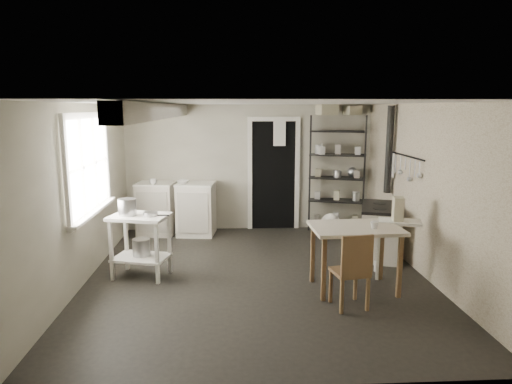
{
  "coord_description": "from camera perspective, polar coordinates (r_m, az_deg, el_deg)",
  "views": [
    {
      "loc": [
        -0.35,
        -5.84,
        2.24
      ],
      "look_at": [
        0.0,
        0.3,
        1.1
      ],
      "focal_mm": 32.0,
      "sensor_mm": 36.0,
      "label": 1
    }
  ],
  "objects": [
    {
      "name": "floor",
      "position": [
        6.27,
        0.16,
        -10.45
      ],
      "size": [
        5.0,
        5.0,
        0.0
      ],
      "primitive_type": "plane",
      "color": "black",
      "rests_on": "ground"
    },
    {
      "name": "ceiling",
      "position": [
        5.85,
        0.17,
        11.09
      ],
      "size": [
        5.0,
        5.0,
        0.0
      ],
      "primitive_type": "plane",
      "rotation": [
        3.14,
        0.0,
        0.0
      ],
      "color": "silver",
      "rests_on": "wall_back"
    },
    {
      "name": "wall_back",
      "position": [
        8.42,
        -0.86,
        3.05
      ],
      "size": [
        4.5,
        0.02,
        2.3
      ],
      "primitive_type": "cube",
      "color": "#B6B09B",
      "rests_on": "ground"
    },
    {
      "name": "wall_front",
      "position": [
        3.53,
        2.62,
        -7.46
      ],
      "size": [
        4.5,
        0.02,
        2.3
      ],
      "primitive_type": "cube",
      "color": "#B6B09B",
      "rests_on": "ground"
    },
    {
      "name": "wall_left",
      "position": [
        6.24,
        -20.93,
        -0.26
      ],
      "size": [
        0.02,
        5.0,
        2.3
      ],
      "primitive_type": "cube",
      "color": "#B6B09B",
      "rests_on": "ground"
    },
    {
      "name": "wall_right",
      "position": [
        6.49,
        20.42,
        0.16
      ],
      "size": [
        0.02,
        5.0,
        2.3
      ],
      "primitive_type": "cube",
      "color": "#B6B09B",
      "rests_on": "ground"
    },
    {
      "name": "window",
      "position": [
        6.37,
        -20.35,
        3.17
      ],
      "size": [
        0.12,
        1.76,
        1.28
      ],
      "primitive_type": null,
      "color": "white",
      "rests_on": "wall_left"
    },
    {
      "name": "doorway",
      "position": [
        8.44,
        2.21,
        2.04
      ],
      "size": [
        0.96,
        0.1,
        2.08
      ],
      "primitive_type": null,
      "color": "white",
      "rests_on": "ground"
    },
    {
      "name": "ceiling_beam",
      "position": [
        5.9,
        -11.71,
        9.9
      ],
      "size": [
        0.18,
        5.0,
        0.18
      ],
      "primitive_type": null,
      "color": "white",
      "rests_on": "ceiling"
    },
    {
      "name": "wallpaper_panel",
      "position": [
        6.48,
        20.34,
        0.16
      ],
      "size": [
        0.01,
        5.0,
        2.3
      ],
      "primitive_type": null,
      "color": "beige",
      "rests_on": "wall_right"
    },
    {
      "name": "utensil_rail",
      "position": [
        6.96,
        18.21,
        4.28
      ],
      "size": [
        0.06,
        1.2,
        0.44
      ],
      "primitive_type": null,
      "color": "#ACACAF",
      "rests_on": "wall_right"
    },
    {
      "name": "prep_table",
      "position": [
        6.32,
        -14.18,
        -6.76
      ],
      "size": [
        0.85,
        0.7,
        0.85
      ],
      "primitive_type": null,
      "rotation": [
        0.0,
        0.0,
        -0.25
      ],
      "color": "white",
      "rests_on": "ground"
    },
    {
      "name": "stockpot",
      "position": [
        6.22,
        -15.79,
        -1.97
      ],
      "size": [
        0.29,
        0.29,
        0.25
      ],
      "primitive_type": "cylinder",
      "rotation": [
        0.0,
        0.0,
        -0.26
      ],
      "color": "#ACACAF",
      "rests_on": "prep_table"
    },
    {
      "name": "saucepan",
      "position": [
        6.12,
        -13.04,
        -2.9
      ],
      "size": [
        0.23,
        0.23,
        0.1
      ],
      "primitive_type": "cylinder",
      "rotation": [
        0.0,
        0.0,
        0.27
      ],
      "color": "#ACACAF",
      "rests_on": "prep_table"
    },
    {
      "name": "bucket",
      "position": [
        6.36,
        -14.13,
        -6.8
      ],
      "size": [
        0.3,
        0.3,
        0.25
      ],
      "primitive_type": "cylinder",
      "rotation": [
        0.0,
        0.0,
        -0.36
      ],
      "color": "#ACACAF",
      "rests_on": "prep_table"
    },
    {
      "name": "base_cabinets",
      "position": [
        8.27,
        -9.9,
        -2.09
      ],
      "size": [
        1.49,
        0.78,
        0.94
      ],
      "primitive_type": null,
      "rotation": [
        0.0,
        0.0,
        -0.12
      ],
      "color": "beige",
      "rests_on": "ground"
    },
    {
      "name": "mixing_bowl",
      "position": [
        8.1,
        -9.09,
        1.22
      ],
      "size": [
        0.35,
        0.35,
        0.07
      ],
      "primitive_type": "imported",
      "rotation": [
        0.0,
        0.0,
        -0.35
      ],
      "color": "silver",
      "rests_on": "base_cabinets"
    },
    {
      "name": "counter_cup",
      "position": [
        8.08,
        -12.74,
        1.18
      ],
      "size": [
        0.15,
        0.15,
        0.1
      ],
      "primitive_type": "imported",
      "rotation": [
        0.0,
        0.0,
        0.28
      ],
      "color": "silver",
      "rests_on": "base_cabinets"
    },
    {
      "name": "shelf_rack",
      "position": [
        8.48,
        10.11,
        1.57
      ],
      "size": [
        1.07,
        0.67,
        2.11
      ],
      "primitive_type": null,
      "rotation": [
        0.0,
        0.0,
        -0.3
      ],
      "color": "black",
      "rests_on": "ground"
    },
    {
      "name": "shelf_jar",
      "position": [
        8.32,
        8.21,
        4.43
      ],
      "size": [
        0.11,
        0.11,
        0.21
      ],
      "primitive_type": "imported",
      "rotation": [
        0.0,
        0.0,
        0.2
      ],
      "color": "silver",
      "rests_on": "shelf_rack"
    },
    {
      "name": "storage_box_a",
      "position": [
        8.29,
        8.8,
        8.78
      ],
      "size": [
        0.37,
        0.34,
        0.22
      ],
      "primitive_type": "cube",
      "rotation": [
        0.0,
        0.0,
        0.21
      ],
      "color": "beige",
      "rests_on": "shelf_rack"
    },
    {
      "name": "storage_box_b",
      "position": [
        8.45,
        11.92,
        8.57
      ],
      "size": [
        0.31,
        0.3,
        0.16
      ],
      "primitive_type": "cube",
      "rotation": [
        0.0,
        0.0,
        0.27
      ],
      "color": "beige",
      "rests_on": "shelf_rack"
    },
    {
      "name": "stove",
      "position": [
        7.21,
        15.23,
        -4.33
      ],
      "size": [
        0.82,
        1.11,
        0.78
      ],
      "primitive_type": null,
      "rotation": [
        0.0,
        0.0,
        -0.31
      ],
      "color": "beige",
      "rests_on": "ground"
    },
    {
      "name": "stovepipe",
      "position": [
        7.49,
        16.31,
        5.09
      ],
      "size": [
        0.13,
        0.13,
        1.44
      ],
      "primitive_type": null,
      "rotation": [
        0.0,
        0.0,
        0.19
      ],
      "color": "black",
      "rests_on": "stove"
    },
    {
      "name": "side_ledge",
      "position": [
        6.22,
        17.34,
        -6.91
      ],
      "size": [
        0.6,
        0.43,
        0.82
      ],
      "primitive_type": null,
      "rotation": [
        0.0,
        0.0,
        -0.3
      ],
      "color": "white",
      "rests_on": "ground"
    },
    {
      "name": "oats_box",
      "position": [
        6.08,
        17.35,
        -1.66
      ],
      "size": [
        0.16,
        0.22,
        0.3
      ],
      "primitive_type": "cube",
      "rotation": [
        0.0,
        0.0,
        -0.21
      ],
      "color": "beige",
      "rests_on": "side_ledge"
    },
    {
      "name": "work_table",
      "position": [
        5.84,
        12.18,
        -8.31
      ],
      "size": [
        1.1,
        0.79,
        0.81
      ],
      "primitive_type": null,
      "rotation": [
        0.0,
        0.0,
        0.04
      ],
      "color": "beige",
      "rests_on": "ground"
    },
    {
      "name": "table_cup",
      "position": [
        5.66,
        14.56,
        -4.53
      ],
      "size": [
        0.1,
        0.1,
        0.09
      ],
      "primitive_type": "imported",
      "rotation": [
        0.0,
        0.0,
        -0.06
      ],
      "color": "silver",
      "rests_on": "work_table"
    },
    {
      "name": "chair",
      "position": [
        5.31,
        11.63,
        -9.04
      ],
      "size": [
        0.43,
        0.44,
        0.89
      ],
      "primitive_type": null,
      "rotation": [
        0.0,
        0.0,
        0.18
      ],
      "color": "brown",
      "rests_on": "ground"
    },
    {
      "name": "flour_sack",
      "position": [
        8.01,
        9.31,
        -4.11
      ],
      "size": [
        0.47,
        0.44,
        0.45
      ],
      "primitive_type": "ellipsoid",
      "rotation": [
        0.0,
        0.0,
        -0.43
      ],
      "color": "white",
      "rests_on": "ground"
    },
    {
      "name": "floor_crock",
      "position": [
        6.63,
        15.02,
        -8.93
      ],
      "size": [
        0.15,
        0.15,
        0.15
      ],
      "primitive_type": "cylinder",
      "rotation": [
        0.0,
        0.0,
        -0.37
      ],
      "color": "silver",
      "rests_on": "ground"
    }
  ]
}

